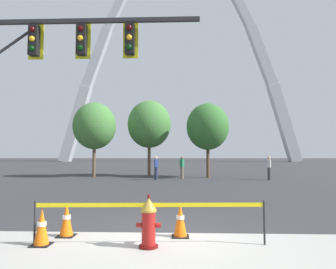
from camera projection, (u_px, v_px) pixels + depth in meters
The scene contains 14 objects.
ground_plane at pixel (161, 234), 6.86m from camera, with size 240.00×240.00×0.00m, color #333335.
fire_hydrant at pixel (149, 223), 5.89m from camera, with size 0.46×0.48×0.99m.
caution_tape_barrier at pixel (150, 215), 6.04m from camera, with size 4.46×0.28×0.85m.
traffic_cone_by_hydrant at pixel (42, 227), 6.02m from camera, with size 0.36×0.36×0.73m.
traffic_cone_mid_sidewalk at pixel (180, 220), 6.64m from camera, with size 0.36×0.36×0.73m.
traffic_cone_curb_edge at pixel (67, 220), 6.67m from camera, with size 0.36×0.36×0.73m.
traffic_signal_gantry at pixel (19, 62), 9.07m from camera, with size 7.82×0.44×6.00m.
monument_arch at pixel (178, 61), 72.61m from camera, with size 54.86×2.37×52.73m.
tree_far_left at pixel (94, 126), 23.90m from camera, with size 3.25×3.25×5.68m.
tree_left_mid at pixel (149, 124), 24.96m from camera, with size 3.43×3.43×6.00m.
tree_center_left at pixel (208, 127), 23.42m from camera, with size 3.16×3.16×5.53m.
pedestrian_walking_left at pixel (182, 167), 21.95m from camera, with size 0.32×0.39×1.59m.
pedestrian_standing_center at pixel (156, 168), 21.28m from camera, with size 0.29×0.38×1.59m.
pedestrian_walking_right at pixel (269, 168), 21.14m from camera, with size 0.32×0.39×1.59m.
Camera 1 is at (0.42, -6.97, 1.76)m, focal length 33.52 mm.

